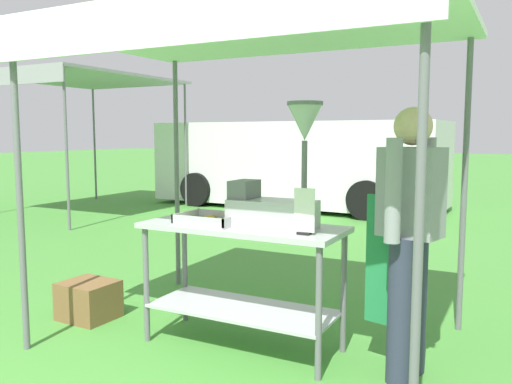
{
  "coord_description": "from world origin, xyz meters",
  "views": [
    {
      "loc": [
        1.96,
        -1.89,
        1.45
      ],
      "look_at": [
        0.26,
        1.35,
        1.05
      ],
      "focal_mm": 36.78,
      "sensor_mm": 36.0,
      "label": 1
    }
  ],
  "objects_px": {
    "vendor": "(409,229)",
    "van_white": "(295,163)",
    "donut_cart": "(242,258)",
    "menu_sign": "(304,214)",
    "neighbour_tent": "(79,81)",
    "stall_canopy": "(249,38)",
    "donut_tray": "(212,221)",
    "donut_fryer": "(278,188)",
    "supply_crate": "(89,300)"
  },
  "relations": [
    {
      "from": "donut_tray",
      "to": "van_white",
      "type": "height_order",
      "value": "van_white"
    },
    {
      "from": "vendor",
      "to": "supply_crate",
      "type": "distance_m",
      "value": 2.55
    },
    {
      "from": "donut_cart",
      "to": "donut_tray",
      "type": "xyz_separation_m",
      "value": [
        -0.19,
        -0.08,
        0.25
      ]
    },
    {
      "from": "van_white",
      "to": "neighbour_tent",
      "type": "bearing_deg",
      "value": -141.53
    },
    {
      "from": "stall_canopy",
      "to": "neighbour_tent",
      "type": "xyz_separation_m",
      "value": [
        -5.71,
        4.01,
        0.33
      ]
    },
    {
      "from": "donut_cart",
      "to": "donut_fryer",
      "type": "xyz_separation_m",
      "value": [
        0.26,
        0.0,
        0.48
      ]
    },
    {
      "from": "donut_cart",
      "to": "donut_fryer",
      "type": "distance_m",
      "value": 0.55
    },
    {
      "from": "donut_cart",
      "to": "menu_sign",
      "type": "height_order",
      "value": "menu_sign"
    },
    {
      "from": "donut_fryer",
      "to": "neighbour_tent",
      "type": "relative_size",
      "value": 0.25
    },
    {
      "from": "menu_sign",
      "to": "vendor",
      "type": "relative_size",
      "value": 0.18
    },
    {
      "from": "menu_sign",
      "to": "neighbour_tent",
      "type": "bearing_deg",
      "value": 145.71
    },
    {
      "from": "donut_cart",
      "to": "vendor",
      "type": "height_order",
      "value": "vendor"
    },
    {
      "from": "stall_canopy",
      "to": "supply_crate",
      "type": "xyz_separation_m",
      "value": [
        -1.35,
        -0.18,
        -1.94
      ]
    },
    {
      "from": "donut_cart",
      "to": "supply_crate",
      "type": "height_order",
      "value": "donut_cart"
    },
    {
      "from": "donut_tray",
      "to": "menu_sign",
      "type": "bearing_deg",
      "value": -4.54
    },
    {
      "from": "vendor",
      "to": "donut_tray",
      "type": "bearing_deg",
      "value": -174.08
    },
    {
      "from": "stall_canopy",
      "to": "supply_crate",
      "type": "bearing_deg",
      "value": -172.18
    },
    {
      "from": "stall_canopy",
      "to": "menu_sign",
      "type": "distance_m",
      "value": 1.25
    },
    {
      "from": "van_white",
      "to": "neighbour_tent",
      "type": "relative_size",
      "value": 1.77
    },
    {
      "from": "stall_canopy",
      "to": "donut_tray",
      "type": "distance_m",
      "value": 1.25
    },
    {
      "from": "van_white",
      "to": "menu_sign",
      "type": "bearing_deg",
      "value": -66.25
    },
    {
      "from": "donut_cart",
      "to": "van_white",
      "type": "xyz_separation_m",
      "value": [
        -2.49,
        6.67,
        0.26
      ]
    },
    {
      "from": "donut_cart",
      "to": "neighbour_tent",
      "type": "height_order",
      "value": "neighbour_tent"
    },
    {
      "from": "neighbour_tent",
      "to": "donut_tray",
      "type": "bearing_deg",
      "value": -37.16
    },
    {
      "from": "donut_cart",
      "to": "van_white",
      "type": "relative_size",
      "value": 0.24
    },
    {
      "from": "supply_crate",
      "to": "van_white",
      "type": "height_order",
      "value": "van_white"
    },
    {
      "from": "stall_canopy",
      "to": "van_white",
      "type": "height_order",
      "value": "stall_canopy"
    },
    {
      "from": "neighbour_tent",
      "to": "menu_sign",
      "type": "bearing_deg",
      "value": -34.29
    },
    {
      "from": "stall_canopy",
      "to": "van_white",
      "type": "relative_size",
      "value": 0.48
    },
    {
      "from": "stall_canopy",
      "to": "donut_cart",
      "type": "relative_size",
      "value": 2.0
    },
    {
      "from": "donut_fryer",
      "to": "supply_crate",
      "type": "distance_m",
      "value": 1.88
    },
    {
      "from": "stall_canopy",
      "to": "donut_cart",
      "type": "height_order",
      "value": "stall_canopy"
    },
    {
      "from": "stall_canopy",
      "to": "supply_crate",
      "type": "distance_m",
      "value": 2.37
    },
    {
      "from": "van_white",
      "to": "neighbour_tent",
      "type": "xyz_separation_m",
      "value": [
        -3.22,
        -2.56,
        1.54
      ]
    },
    {
      "from": "donut_cart",
      "to": "vendor",
      "type": "xyz_separation_m",
      "value": [
        1.09,
        0.05,
        0.28
      ]
    },
    {
      "from": "supply_crate",
      "to": "neighbour_tent",
      "type": "relative_size",
      "value": 0.13
    },
    {
      "from": "donut_fryer",
      "to": "van_white",
      "type": "height_order",
      "value": "van_white"
    },
    {
      "from": "donut_cart",
      "to": "neighbour_tent",
      "type": "xyz_separation_m",
      "value": [
        -5.71,
        4.11,
        1.8
      ]
    },
    {
      "from": "stall_canopy",
      "to": "neighbour_tent",
      "type": "height_order",
      "value": "neighbour_tent"
    },
    {
      "from": "donut_cart",
      "to": "menu_sign",
      "type": "xyz_separation_m",
      "value": [
        0.5,
        -0.13,
        0.35
      ]
    },
    {
      "from": "donut_tray",
      "to": "vendor",
      "type": "xyz_separation_m",
      "value": [
        1.28,
        0.13,
        0.03
      ]
    },
    {
      "from": "donut_tray",
      "to": "neighbour_tent",
      "type": "xyz_separation_m",
      "value": [
        -5.52,
        4.18,
        1.55
      ]
    },
    {
      "from": "menu_sign",
      "to": "van_white",
      "type": "relative_size",
      "value": 0.05
    },
    {
      "from": "stall_canopy",
      "to": "donut_tray",
      "type": "height_order",
      "value": "stall_canopy"
    },
    {
      "from": "vendor",
      "to": "neighbour_tent",
      "type": "xyz_separation_m",
      "value": [
        -6.8,
        4.05,
        1.52
      ]
    },
    {
      "from": "donut_tray",
      "to": "menu_sign",
      "type": "relative_size",
      "value": 1.43
    },
    {
      "from": "vendor",
      "to": "neighbour_tent",
      "type": "distance_m",
      "value": 8.06
    },
    {
      "from": "donut_tray",
      "to": "donut_cart",
      "type": "bearing_deg",
      "value": 21.97
    },
    {
      "from": "vendor",
      "to": "van_white",
      "type": "bearing_deg",
      "value": 118.39
    },
    {
      "from": "stall_canopy",
      "to": "van_white",
      "type": "distance_m",
      "value": 7.13
    }
  ]
}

